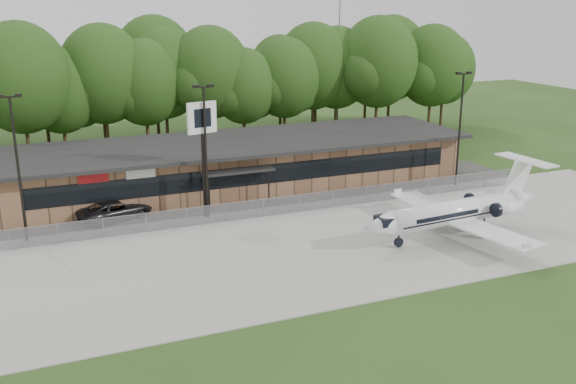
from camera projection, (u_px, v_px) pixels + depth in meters
name	position (u px, v px, depth m)	size (l,w,h in m)	color
ground	(372.00, 294.00, 36.57)	(160.00, 160.00, 0.00)	#264017
apron	(313.00, 246.00, 43.63)	(64.00, 18.00, 0.08)	#9E9B93
parking_lot	(256.00, 200.00, 53.81)	(50.00, 9.00, 0.06)	#383835
terminal	(239.00, 163.00, 57.13)	(41.00, 11.65, 4.30)	#8F6647
fence	(276.00, 206.00, 49.62)	(46.00, 0.04, 1.52)	gray
treeline	(187.00, 81.00, 71.59)	(72.00, 12.00, 15.00)	#1A3D13
radio_mast	(339.00, 29.00, 83.56)	(0.20, 0.20, 25.00)	gray
light_pole_left	(17.00, 158.00, 42.84)	(1.55, 0.30, 10.23)	black
light_pole_mid	(205.00, 142.00, 47.62)	(1.55, 0.30, 10.23)	black
light_pole_right	(460.00, 121.00, 56.08)	(1.55, 0.30, 10.23)	black
business_jet	(458.00, 212.00, 44.92)	(15.22, 13.57, 5.12)	white
suv	(116.00, 210.00, 48.73)	(2.59, 5.61, 1.56)	#2C2B2E
pole_sign	(202.00, 130.00, 47.59)	(2.34, 0.79, 8.93)	black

